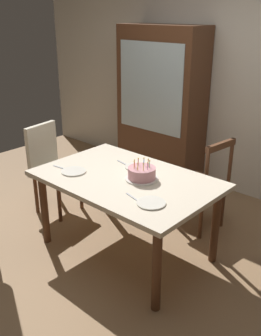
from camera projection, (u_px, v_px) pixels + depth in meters
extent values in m
plane|color=#93704C|center=(127.00, 250.00, 3.54)|extent=(6.40, 6.40, 0.00)
cube|color=silver|center=(238.00, 82.00, 4.30)|extent=(6.40, 0.10, 2.60)
cube|color=beige|center=(126.00, 179.00, 3.26)|extent=(1.53, 1.00, 0.04)
cylinder|color=#56331E|center=(44.00, 209.00, 3.54)|extent=(0.07, 0.07, 0.70)
cylinder|color=#56331E|center=(157.00, 270.00, 2.72)|extent=(0.07, 0.07, 0.70)
cylinder|color=#56331E|center=(106.00, 182.00, 4.09)|extent=(0.07, 0.07, 0.70)
cylinder|color=#56331E|center=(215.00, 226.00, 3.26)|extent=(0.07, 0.07, 0.70)
cylinder|color=silver|center=(142.00, 179.00, 3.21)|extent=(0.28, 0.28, 0.01)
cylinder|color=#D18C93|center=(142.00, 173.00, 3.19)|extent=(0.23, 0.23, 0.09)
cylinder|color=#D872CC|center=(148.00, 167.00, 3.12)|extent=(0.01, 0.01, 0.05)
sphere|color=#FFC64C|center=(148.00, 163.00, 3.11)|extent=(0.01, 0.01, 0.01)
cylinder|color=#66CC72|center=(150.00, 164.00, 3.16)|extent=(0.01, 0.01, 0.05)
sphere|color=#FFC64C|center=(150.00, 161.00, 3.15)|extent=(0.01, 0.01, 0.01)
cylinder|color=#F2994C|center=(148.00, 163.00, 3.19)|extent=(0.01, 0.01, 0.05)
sphere|color=#FFC64C|center=(148.00, 159.00, 3.18)|extent=(0.01, 0.01, 0.01)
cylinder|color=#4C7FE5|center=(144.00, 162.00, 3.22)|extent=(0.01, 0.01, 0.05)
sphere|color=#FFC64C|center=(144.00, 158.00, 3.21)|extent=(0.01, 0.01, 0.01)
cylinder|color=#E54C4C|center=(138.00, 162.00, 3.22)|extent=(0.01, 0.01, 0.05)
sphere|color=#FFC64C|center=(138.00, 158.00, 3.20)|extent=(0.01, 0.01, 0.01)
cylinder|color=#E54C4C|center=(135.00, 164.00, 3.18)|extent=(0.01, 0.01, 0.05)
sphere|color=#FFC64C|center=(135.00, 160.00, 3.17)|extent=(0.01, 0.01, 0.01)
cylinder|color=#F2994C|center=(134.00, 165.00, 3.15)|extent=(0.01, 0.01, 0.05)
sphere|color=#FFC64C|center=(134.00, 162.00, 3.13)|extent=(0.01, 0.01, 0.01)
cylinder|color=yellow|center=(138.00, 167.00, 3.11)|extent=(0.01, 0.01, 0.05)
sphere|color=#FFC64C|center=(138.00, 163.00, 3.10)|extent=(0.01, 0.01, 0.01)
cylinder|color=yellow|center=(143.00, 168.00, 3.10)|extent=(0.01, 0.01, 0.05)
sphere|color=#FFC64C|center=(143.00, 164.00, 3.09)|extent=(0.01, 0.01, 0.01)
cylinder|color=silver|center=(74.00, 171.00, 3.36)|extent=(0.22, 0.22, 0.01)
cylinder|color=silver|center=(137.00, 167.00, 3.45)|extent=(0.22, 0.22, 0.01)
cylinder|color=silver|center=(151.00, 203.00, 2.81)|extent=(0.22, 0.22, 0.01)
cube|color=silver|center=(61.00, 168.00, 3.44)|extent=(0.18, 0.04, 0.01)
cube|color=silver|center=(123.00, 163.00, 3.54)|extent=(0.18, 0.05, 0.01)
cube|color=silver|center=(133.00, 197.00, 2.90)|extent=(0.18, 0.06, 0.01)
cube|color=#56331E|center=(200.00, 185.00, 3.78)|extent=(0.49, 0.49, 0.05)
cylinder|color=#56331E|center=(196.00, 196.00, 4.09)|extent=(0.04, 0.04, 0.42)
cylinder|color=#56331E|center=(175.00, 206.00, 3.89)|extent=(0.04, 0.04, 0.42)
cylinder|color=#56331E|center=(222.00, 207.00, 3.86)|extent=(0.04, 0.04, 0.42)
cylinder|color=#56331E|center=(201.00, 219.00, 3.65)|extent=(0.04, 0.04, 0.42)
cylinder|color=#56331E|center=(230.00, 163.00, 3.65)|extent=(0.04, 0.04, 0.50)
cylinder|color=#56331E|center=(207.00, 173.00, 3.43)|extent=(0.04, 0.04, 0.50)
cube|color=#56331E|center=(221.00, 146.00, 3.46)|extent=(0.09, 0.40, 0.06)
cube|color=beige|center=(57.00, 173.00, 4.07)|extent=(0.50, 0.50, 0.05)
cylinder|color=#56331E|center=(59.00, 203.00, 3.94)|extent=(0.04, 0.04, 0.42)
cylinder|color=#56331E|center=(81.00, 191.00, 4.20)|extent=(0.04, 0.04, 0.42)
cylinder|color=#56331E|center=(36.00, 195.00, 4.12)|extent=(0.04, 0.04, 0.42)
cylinder|color=#56331E|center=(58.00, 184.00, 4.38)|extent=(0.04, 0.04, 0.42)
cube|color=beige|center=(42.00, 147.00, 4.08)|extent=(0.11, 0.40, 0.50)
cube|color=#56331E|center=(161.00, 105.00, 4.76)|extent=(1.10, 0.44, 1.90)
cube|color=silver|center=(150.00, 88.00, 4.51)|extent=(0.94, 0.01, 1.04)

